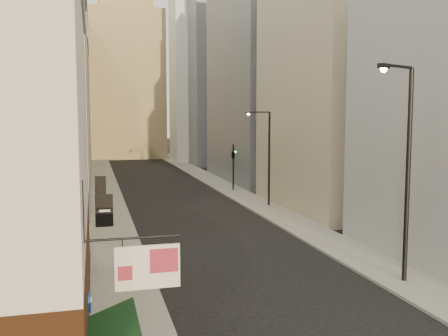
# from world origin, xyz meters

# --- Properties ---
(sidewalk_left) EXTENTS (3.00, 140.00, 0.15)m
(sidewalk_left) POSITION_xyz_m (-6.50, 55.00, 0.07)
(sidewalk_left) COLOR gray
(sidewalk_left) RESTS_ON ground
(sidewalk_right) EXTENTS (3.00, 140.00, 0.15)m
(sidewalk_right) POSITION_xyz_m (6.50, 55.00, 0.07)
(sidewalk_right) COLOR gray
(sidewalk_right) RESTS_ON ground
(left_bldg_beige) EXTENTS (8.00, 12.00, 16.00)m
(left_bldg_beige) POSITION_xyz_m (-12.00, 26.00, 8.00)
(left_bldg_beige) COLOR tan
(left_bldg_beige) RESTS_ON ground
(left_bldg_grey) EXTENTS (8.00, 16.00, 20.00)m
(left_bldg_grey) POSITION_xyz_m (-12.00, 42.00, 10.00)
(left_bldg_grey) COLOR gray
(left_bldg_grey) RESTS_ON ground
(left_bldg_tan) EXTENTS (8.00, 18.00, 17.00)m
(left_bldg_tan) POSITION_xyz_m (-12.00, 60.00, 8.50)
(left_bldg_tan) COLOR #948254
(left_bldg_tan) RESTS_ON ground
(left_bldg_wingrid) EXTENTS (8.00, 20.00, 24.00)m
(left_bldg_wingrid) POSITION_xyz_m (-12.00, 80.00, 12.00)
(left_bldg_wingrid) COLOR gray
(left_bldg_wingrid) RESTS_ON ground
(right_bldg_beige) EXTENTS (8.00, 16.00, 20.00)m
(right_bldg_beige) POSITION_xyz_m (12.00, 30.00, 10.00)
(right_bldg_beige) COLOR tan
(right_bldg_beige) RESTS_ON ground
(right_bldg_wingrid) EXTENTS (8.00, 20.00, 26.00)m
(right_bldg_wingrid) POSITION_xyz_m (12.00, 50.00, 13.00)
(right_bldg_wingrid) COLOR gray
(right_bldg_wingrid) RESTS_ON ground
(highrise) EXTENTS (21.00, 23.00, 51.20)m
(highrise) POSITION_xyz_m (18.00, 78.00, 25.66)
(highrise) COLOR gray
(highrise) RESTS_ON ground
(clock_tower) EXTENTS (14.00, 14.00, 44.90)m
(clock_tower) POSITION_xyz_m (-1.00, 92.00, 17.63)
(clock_tower) COLOR #948254
(clock_tower) RESTS_ON ground
(white_tower) EXTENTS (8.00, 8.00, 41.50)m
(white_tower) POSITION_xyz_m (10.00, 78.00, 18.61)
(white_tower) COLOR silver
(white_tower) RESTS_ON ground
(streetlamp_near) EXTENTS (2.48, 1.28, 10.13)m
(streetlamp_near) POSITION_xyz_m (6.14, 10.86, 5.79)
(streetlamp_near) COLOR black
(streetlamp_near) RESTS_ON ground
(streetlamp_mid) EXTENTS (2.05, 1.03, 8.35)m
(streetlamp_mid) POSITION_xyz_m (6.94, 31.93, 4.77)
(streetlamp_mid) COLOR black
(streetlamp_mid) RESTS_ON ground
(traffic_light_right) EXTENTS (0.81, 0.81, 5.00)m
(traffic_light_right) POSITION_xyz_m (6.70, 41.73, 3.89)
(traffic_light_right) COLOR black
(traffic_light_right) RESTS_ON ground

